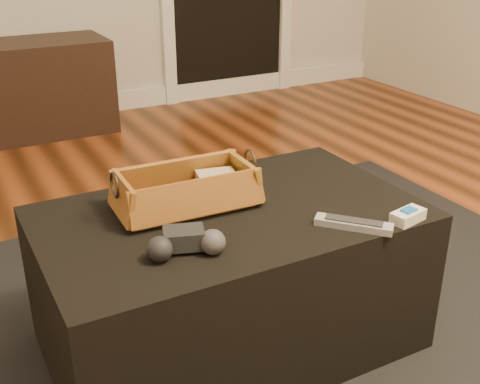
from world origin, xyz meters
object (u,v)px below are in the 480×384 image
wicker_basket (186,191)px  cream_gadget (408,216)px  ottoman (230,279)px  tv_remote (182,202)px  game_controller (186,243)px  silver_remote (354,224)px

wicker_basket → cream_gadget: size_ratio=3.85×
ottoman → tv_remote: bearing=148.3°
ottoman → cream_gadget: size_ratio=9.88×
tv_remote → cream_gadget: same height
ottoman → game_controller: 0.34m
ottoman → game_controller: size_ratio=5.26×
game_controller → cream_gadget: bearing=-11.7°
silver_remote → tv_remote: bearing=138.8°
ottoman → game_controller: (-0.19, -0.15, 0.24)m
wicker_basket → silver_remote: bearing=-44.2°
wicker_basket → silver_remote: wicker_basket is taller
cream_gadget → wicker_basket: bearing=143.0°
cream_gadget → game_controller: bearing=168.3°
tv_remote → silver_remote: (0.34, -0.30, -0.01)m
ottoman → game_controller: game_controller is taller
ottoman → cream_gadget: bearing=-35.6°
tv_remote → wicker_basket: size_ratio=0.52×
game_controller → silver_remote: game_controller is taller
silver_remote → cream_gadget: size_ratio=1.70×
game_controller → silver_remote: size_ratio=1.10×
wicker_basket → game_controller: size_ratio=2.05×
cream_gadget → silver_remote: bearing=165.3°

